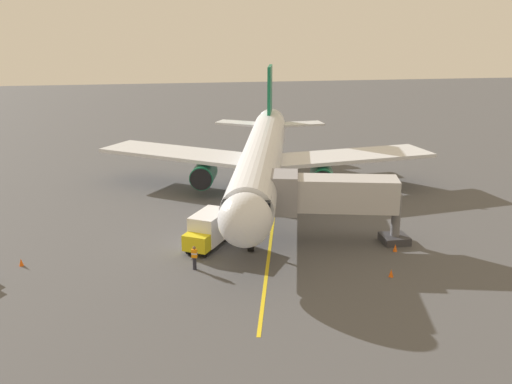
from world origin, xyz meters
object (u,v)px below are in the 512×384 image
jet_bridge (323,195)px  safety_cone_nose_left (395,248)px  box_truck_near_nose (208,230)px  airplane (262,158)px  safety_cone_nose_right (391,273)px  safety_cone_wing_port (21,262)px  ground_crew_marshaller (194,257)px

jet_bridge → safety_cone_nose_left: 6.69m
box_truck_near_nose → airplane: bearing=-117.5°
airplane → safety_cone_nose_left: (-7.48, 15.20, -3.73)m
safety_cone_nose_left → box_truck_near_nose: bearing=-12.8°
jet_bridge → safety_cone_nose_right: (-2.82, 7.24, -3.49)m
airplane → safety_cone_nose_right: size_ratio=72.59×
safety_cone_nose_left → safety_cone_nose_right: same height
safety_cone_nose_right → jet_bridge: bearing=-68.7°
safety_cone_nose_left → safety_cone_wing_port: same height
ground_crew_marshaller → safety_cone_wing_port: ground_crew_marshaller is taller
jet_bridge → safety_cone_nose_right: size_ratio=20.89×
ground_crew_marshaller → box_truck_near_nose: box_truck_near_nose is taller
airplane → box_truck_near_nose: 13.85m
safety_cone_nose_left → safety_cone_nose_right: 4.72m
ground_crew_marshaller → safety_cone_wing_port: 12.31m
safety_cone_nose_left → safety_cone_wing_port: bearing=-3.6°
airplane → safety_cone_nose_right: airplane is taller
airplane → safety_cone_nose_left: bearing=116.2°
jet_bridge → ground_crew_marshaller: (10.16, 3.85, -2.88)m
box_truck_near_nose → safety_cone_wing_port: 13.40m
jet_bridge → safety_cone_wing_port: 22.49m
jet_bridge → safety_cone_nose_left: size_ratio=20.89×
airplane → safety_cone_nose_left: 17.34m
airplane → safety_cone_wing_port: bearing=34.6°
ground_crew_marshaller → safety_cone_nose_right: (-12.99, 3.40, -0.61)m
safety_cone_nose_right → safety_cone_nose_left: bearing=-115.6°
box_truck_near_nose → safety_cone_nose_right: bearing=147.8°
jet_bridge → safety_cone_nose_right: bearing=111.3°
safety_cone_wing_port → box_truck_near_nose: bearing=-173.9°
box_truck_near_nose → safety_cone_nose_right: (-11.73, 7.39, -1.11)m
jet_bridge → box_truck_near_nose: (8.91, -0.15, -2.38)m
airplane → safety_cone_nose_right: bearing=105.6°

